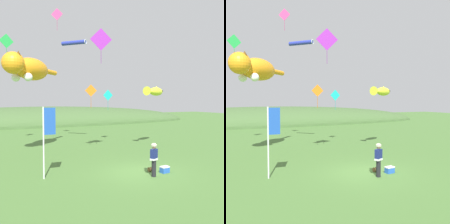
# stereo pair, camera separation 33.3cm
# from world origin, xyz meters

# --- Properties ---
(ground_plane) EXTENTS (120.00, 120.00, 0.00)m
(ground_plane) POSITION_xyz_m (0.00, 0.00, 0.00)
(ground_plane) COLOR #477033
(distant_hill_ridge) EXTENTS (58.44, 13.06, 6.10)m
(distant_hill_ridge) POSITION_xyz_m (0.00, 32.08, 0.00)
(distant_hill_ridge) COLOR #426033
(distant_hill_ridge) RESTS_ON ground
(festival_attendant) EXTENTS (0.49, 0.41, 1.77)m
(festival_attendant) POSITION_xyz_m (0.21, -0.87, 0.95)
(festival_attendant) COLOR black
(festival_attendant) RESTS_ON ground
(kite_spool) EXTENTS (0.14, 0.26, 0.26)m
(kite_spool) POSITION_xyz_m (0.52, -0.01, 0.13)
(kite_spool) COLOR olive
(kite_spool) RESTS_ON ground
(picnic_cooler) EXTENTS (0.52, 0.38, 0.36)m
(picnic_cooler) POSITION_xyz_m (1.18, -0.51, 0.18)
(picnic_cooler) COLOR blue
(picnic_cooler) RESTS_ON ground
(festival_banner_pole) EXTENTS (0.66, 0.08, 3.73)m
(festival_banner_pole) POSITION_xyz_m (-5.01, 1.18, 2.44)
(festival_banner_pole) COLOR silver
(festival_banner_pole) RESTS_ON ground
(kite_giant_cat) EXTENTS (4.59, 5.22, 1.96)m
(kite_giant_cat) POSITION_xyz_m (-5.20, 7.37, 6.39)
(kite_giant_cat) COLOR orange
(kite_fish_windsock) EXTENTS (2.82, 2.06, 0.87)m
(kite_fish_windsock) POSITION_xyz_m (5.26, 6.50, 4.87)
(kite_fish_windsock) COLOR yellow
(kite_tube_streamer) EXTENTS (1.97, 1.94, 0.44)m
(kite_tube_streamer) POSITION_xyz_m (-0.97, 9.94, 9.21)
(kite_tube_streamer) COLOR #2633A5
(kite_diamond_orange) EXTENTS (0.95, 0.09, 1.85)m
(kite_diamond_orange) POSITION_xyz_m (-0.61, 6.61, 4.81)
(kite_diamond_orange) COLOR orange
(kite_diamond_teal) EXTENTS (1.05, 0.15, 1.96)m
(kite_diamond_teal) POSITION_xyz_m (2.36, 10.06, 4.55)
(kite_diamond_teal) COLOR #19BFBF
(kite_diamond_violet) EXTENTS (1.47, 0.38, 2.42)m
(kite_diamond_violet) POSITION_xyz_m (-0.79, 4.09, 8.21)
(kite_diamond_violet) COLOR purple
(kite_diamond_green) EXTENTS (1.17, 0.42, 2.13)m
(kite_diamond_green) POSITION_xyz_m (-6.50, 11.22, 9.07)
(kite_diamond_green) COLOR green
(kite_diamond_pink) EXTENTS (0.92, 0.60, 1.98)m
(kite_diamond_pink) POSITION_xyz_m (-2.25, 11.00, 11.83)
(kite_diamond_pink) COLOR #E53F8C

